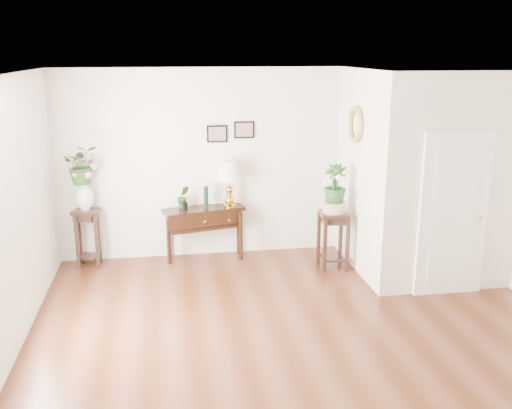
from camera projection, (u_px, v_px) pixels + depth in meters
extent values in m
cube|color=#592F1F|center=(302.00, 333.00, 6.31)|extent=(6.00, 5.50, 0.02)
cube|color=white|center=(308.00, 75.00, 5.57)|extent=(6.00, 5.50, 0.02)
cube|color=beige|center=(261.00, 162.00, 8.56)|extent=(6.00, 0.02, 2.80)
cube|color=beige|center=(419.00, 340.00, 3.32)|extent=(6.00, 0.02, 2.80)
cube|color=beige|center=(1.00, 226.00, 5.48)|extent=(0.02, 5.50, 2.80)
cube|color=beige|center=(420.00, 171.00, 7.96)|extent=(1.80, 1.95, 2.80)
cube|color=white|center=(453.00, 215.00, 7.09)|extent=(0.90, 0.05, 2.10)
cube|color=black|center=(217.00, 134.00, 8.32)|extent=(0.30, 0.02, 0.25)
cube|color=black|center=(244.00, 130.00, 8.37)|extent=(0.30, 0.02, 0.25)
torus|color=gold|center=(355.00, 125.00, 7.76)|extent=(0.07, 0.51, 0.51)
cube|color=black|center=(204.00, 233.00, 8.49)|extent=(1.24, 0.67, 0.79)
cube|color=gold|center=(229.00, 184.00, 8.35)|extent=(0.43, 0.43, 0.71)
cylinder|color=black|center=(206.00, 197.00, 8.35)|extent=(0.08, 0.08, 0.33)
imported|color=#234A1A|center=(183.00, 198.00, 8.30)|extent=(0.21, 0.18, 0.33)
cube|color=black|center=(88.00, 238.00, 8.19)|extent=(0.41, 0.41, 0.84)
imported|color=#234A1A|center=(82.00, 163.00, 7.90)|extent=(0.55, 0.49, 0.55)
cube|color=black|center=(333.00, 240.00, 8.13)|extent=(0.43, 0.43, 0.83)
cylinder|color=tan|center=(334.00, 207.00, 8.00)|extent=(0.41, 0.41, 0.15)
imported|color=#234A1A|center=(335.00, 184.00, 7.91)|extent=(0.41, 0.41, 0.56)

